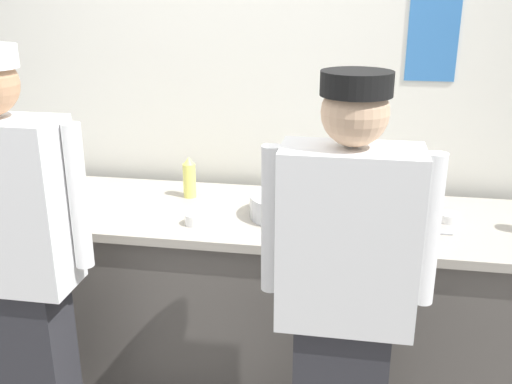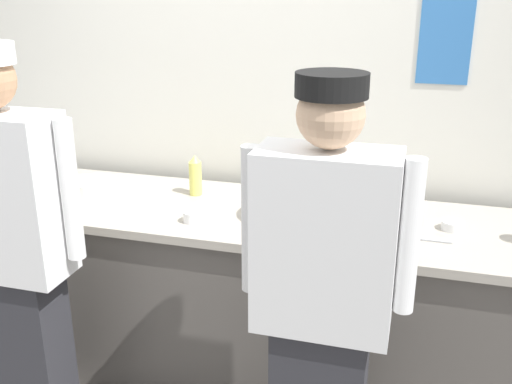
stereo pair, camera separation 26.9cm
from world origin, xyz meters
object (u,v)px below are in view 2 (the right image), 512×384
(ramekin_orange_sauce, at_px, (193,216))
(plate_stack_front, at_px, (92,189))
(chef_center, at_px, (323,300))
(ramekin_red_sauce, at_px, (452,225))
(chef_near_left, at_px, (11,248))
(squeeze_bottle_primary, at_px, (195,176))
(chefs_knife, at_px, (412,237))
(sheet_tray, at_px, (22,187))
(mixing_bowl_steel, at_px, (286,207))

(ramekin_orange_sauce, bearing_deg, plate_stack_front, 165.89)
(chef_center, distance_m, plate_stack_front, 1.43)
(plate_stack_front, distance_m, ramekin_orange_sauce, 0.62)
(chef_center, bearing_deg, ramekin_red_sauce, 58.67)
(chef_near_left, distance_m, plate_stack_front, 0.65)
(plate_stack_front, height_order, ramekin_red_sauce, plate_stack_front)
(chef_center, relative_size, plate_stack_front, 7.40)
(ramekin_red_sauce, relative_size, ramekin_orange_sauce, 1.06)
(chef_near_left, distance_m, ramekin_red_sauce, 1.85)
(chef_near_left, bearing_deg, ramekin_red_sauce, 23.05)
(chef_center, xyz_separation_m, squeeze_bottle_primary, (-0.80, 0.85, 0.12))
(plate_stack_front, bearing_deg, ramekin_red_sauce, 2.57)
(chef_near_left, xyz_separation_m, chef_center, (1.26, -0.00, -0.03))
(plate_stack_front, distance_m, squeeze_bottle_primary, 0.52)
(chef_near_left, xyz_separation_m, chefs_knife, (1.54, 0.58, -0.01))
(ramekin_orange_sauce, bearing_deg, sheet_tray, 170.36)
(chef_near_left, relative_size, mixing_bowl_steel, 5.02)
(ramekin_orange_sauce, bearing_deg, chefs_knife, 5.07)
(squeeze_bottle_primary, bearing_deg, chef_center, -46.64)
(chef_near_left, bearing_deg, ramekin_orange_sauce, 40.56)
(ramekin_red_sauce, xyz_separation_m, chefs_knife, (-0.16, -0.14, -0.02))
(plate_stack_front, bearing_deg, squeeze_bottle_primary, 22.48)
(chefs_knife, bearing_deg, chef_near_left, -159.25)
(mixing_bowl_steel, height_order, chefs_knife, mixing_bowl_steel)
(ramekin_orange_sauce, bearing_deg, chef_center, -36.49)
(chef_near_left, relative_size, chef_center, 1.03)
(mixing_bowl_steel, bearing_deg, ramekin_red_sauce, 4.81)
(chef_center, relative_size, mixing_bowl_steel, 4.86)
(chef_near_left, xyz_separation_m, mixing_bowl_steel, (0.97, 0.66, 0.04))
(squeeze_bottle_primary, bearing_deg, chef_near_left, -118.56)
(mixing_bowl_steel, height_order, sheet_tray, mixing_bowl_steel)
(chef_center, relative_size, ramekin_orange_sauce, 18.85)
(ramekin_red_sauce, bearing_deg, chef_center, -121.33)
(chef_center, bearing_deg, squeeze_bottle_primary, 133.36)
(mixing_bowl_steel, distance_m, ramekin_red_sauce, 0.73)
(ramekin_red_sauce, bearing_deg, plate_stack_front, -177.43)
(ramekin_red_sauce, bearing_deg, ramekin_orange_sauce, -168.56)
(squeeze_bottle_primary, bearing_deg, ramekin_red_sauce, -5.47)
(sheet_tray, height_order, ramekin_red_sauce, ramekin_red_sauce)
(plate_stack_front, xyz_separation_m, squeeze_bottle_primary, (0.47, 0.20, 0.05))
(sheet_tray, relative_size, ramekin_orange_sauce, 4.69)
(ramekin_red_sauce, xyz_separation_m, ramekin_orange_sauce, (-1.12, -0.23, 0.01))
(chef_near_left, bearing_deg, squeeze_bottle_primary, 61.44)
(squeeze_bottle_primary, xyz_separation_m, ramekin_red_sauce, (1.24, -0.12, -0.08))
(squeeze_bottle_primary, bearing_deg, mixing_bowl_steel, -19.32)
(ramekin_red_sauce, bearing_deg, mixing_bowl_steel, -175.19)
(chef_center, height_order, sheet_tray, chef_center)
(sheet_tray, bearing_deg, squeeze_bottle_primary, 10.73)
(chef_near_left, bearing_deg, chef_center, -0.17)
(chef_near_left, xyz_separation_m, ramekin_orange_sauce, (0.58, 0.50, 0.01))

